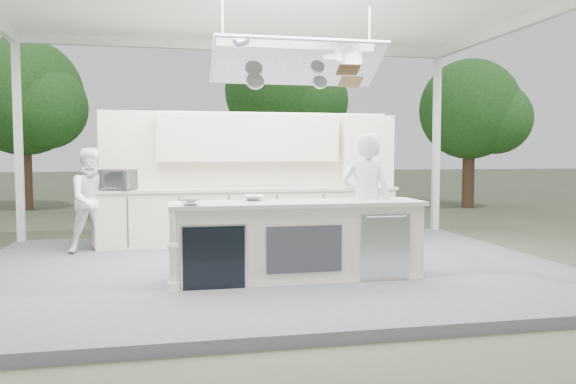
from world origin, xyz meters
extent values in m
plane|color=#4D5439|center=(0.00, 0.00, 0.00)|extent=(90.00, 90.00, 0.00)
cube|color=slate|center=(0.00, 0.00, 0.06)|extent=(8.00, 6.00, 0.12)
cube|color=white|center=(3.90, 2.90, 1.85)|extent=(0.12, 0.12, 3.70)
cube|color=white|center=(-3.90, 2.90, 1.85)|extent=(0.12, 0.12, 3.70)
cube|color=white|center=(0.00, 2.90, 3.62)|extent=(8.00, 0.12, 0.16)
cube|color=white|center=(3.90, 0.00, 3.62)|extent=(0.12, 6.00, 0.16)
cube|color=white|center=(0.20, -0.90, 2.75)|extent=(2.00, 0.71, 0.43)
cube|color=white|center=(0.20, -0.90, 2.75)|extent=(2.06, 0.76, 0.46)
cylinder|color=white|center=(-0.70, -0.90, 3.23)|extent=(0.02, 0.02, 0.95)
cylinder|color=white|center=(1.10, -0.90, 3.23)|extent=(0.02, 0.02, 0.95)
cylinder|color=silver|center=(-0.30, -0.75, 2.53)|extent=(0.22, 0.14, 0.21)
cylinder|color=silver|center=(0.50, -0.80, 2.53)|extent=(0.18, 0.12, 0.18)
cube|color=olive|center=(0.90, -0.78, 2.55)|extent=(0.28, 0.18, 0.12)
cube|color=white|center=(0.20, -0.90, 0.57)|extent=(3.00, 0.70, 0.90)
cube|color=beige|center=(0.20, -0.90, 1.04)|extent=(3.10, 0.78, 0.05)
cylinder|color=white|center=(-1.30, -1.25, 0.58)|extent=(0.11, 0.11, 0.92)
cube|color=black|center=(-0.85, -1.25, 0.48)|extent=(0.70, 0.04, 0.72)
cube|color=silver|center=(-0.85, -1.26, 0.48)|extent=(0.74, 0.03, 0.72)
cube|color=#38373C|center=(0.20, -1.26, 0.54)|extent=(0.90, 0.02, 0.55)
cube|color=silver|center=(1.20, -1.26, 0.54)|extent=(0.62, 0.02, 0.78)
cube|color=white|center=(0.00, 1.90, 0.57)|extent=(5.00, 0.65, 0.90)
cube|color=beige|center=(0.00, 1.90, 1.04)|extent=(5.08, 0.72, 0.05)
cube|color=white|center=(0.00, 2.20, 1.25)|extent=(5.00, 0.10, 2.25)
cube|color=white|center=(0.00, 2.07, 1.92)|extent=(3.10, 0.38, 0.80)
cube|color=white|center=(2.10, 2.02, 1.67)|extent=(0.90, 0.45, 1.30)
cube|color=olive|center=(2.10, 2.02, 1.67)|extent=(0.84, 0.40, 0.03)
cylinder|color=silver|center=(2.00, 1.88, 1.13)|extent=(0.20, 0.20, 0.12)
cylinder|color=black|center=(2.00, 1.88, 1.29)|extent=(0.17, 0.17, 0.20)
cylinder|color=black|center=(2.35, 1.88, 1.12)|extent=(0.16, 0.16, 0.10)
cone|color=black|center=(2.35, 1.88, 1.29)|extent=(0.14, 0.14, 0.24)
cylinder|color=#4E3627|center=(-5.50, 10.00, 1.05)|extent=(0.36, 0.36, 2.10)
sphere|color=#316425|center=(-5.50, 10.00, 3.29)|extent=(3.40, 3.40, 3.40)
sphere|color=#316425|center=(-4.82, 9.49, 2.95)|extent=(2.38, 2.38, 2.38)
cylinder|color=#4E3627|center=(2.50, 12.00, 1.22)|extent=(0.36, 0.36, 2.45)
sphere|color=#316425|center=(2.50, 12.00, 3.85)|extent=(4.00, 4.00, 4.00)
sphere|color=#316425|center=(3.30, 11.40, 3.45)|extent=(2.80, 2.80, 2.80)
cylinder|color=#4E3627|center=(7.50, 8.00, 0.96)|extent=(0.36, 0.36, 1.92)
sphere|color=#316425|center=(7.50, 8.00, 2.97)|extent=(3.00, 3.00, 3.00)
sphere|color=#316425|center=(8.10, 7.55, 2.67)|extent=(2.10, 2.10, 2.10)
imported|color=white|center=(1.19, -0.61, 1.02)|extent=(0.78, 0.67, 1.80)
imported|color=white|center=(-2.51, 1.55, 0.93)|extent=(0.97, 0.88, 1.62)
imported|color=#B1B3B9|center=(-2.20, 1.79, 1.23)|extent=(0.70, 0.59, 0.33)
imported|color=silver|center=(-0.31, -0.65, 1.10)|extent=(0.35, 0.35, 0.07)
imported|color=silver|center=(-1.10, -1.15, 1.10)|extent=(0.23, 0.23, 0.07)
camera|label=1|loc=(-1.29, -7.56, 1.66)|focal=35.00mm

